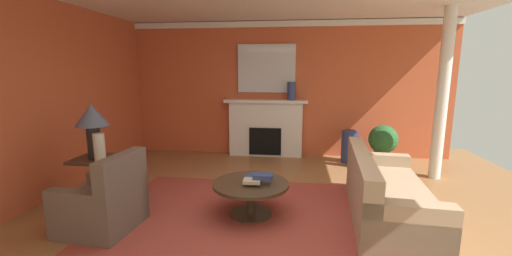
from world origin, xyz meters
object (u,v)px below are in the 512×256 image
side_table (98,178)px  fireplace (266,129)px  armchair_near_window (104,205)px  vase_mantel_right (291,91)px  coffee_table (251,191)px  vase_tall_corner (349,146)px  sofa (385,196)px  table_lamp (92,120)px  mantel_mirror (267,68)px  potted_plant (383,142)px  vase_on_side_table (99,147)px

side_table → fireplace: bearing=54.6°
armchair_near_window → vase_mantel_right: vase_mantel_right is taller
coffee_table → vase_tall_corner: (1.69, 2.71, -0.00)m
vase_tall_corner → fireplace: bearing=170.4°
sofa → vase_tall_corner: sofa is taller
armchair_near_window → coffee_table: bearing=19.1°
fireplace → table_lamp: bearing=-125.4°
mantel_mirror → vase_mantel_right: (0.55, -0.17, -0.48)m
side_table → vase_mantel_right: bearing=47.6°
table_lamp → potted_plant: (4.48, 2.42, -0.73)m
armchair_near_window → side_table: armchair_near_window is taller
coffee_table → side_table: size_ratio=1.43×
mantel_mirror → potted_plant: (2.37, -0.66, -1.43)m
table_lamp → potted_plant: 5.14m
vase_tall_corner → vase_on_side_table: bearing=-143.3°
vase_tall_corner → potted_plant: 0.67m
fireplace → potted_plant: 2.44m
mantel_mirror → side_table: size_ratio=1.80×
coffee_table → vase_tall_corner: vase_tall_corner is taller
coffee_table → table_lamp: bearing=178.6°
sofa → side_table: size_ratio=3.10×
mantel_mirror → sofa: bearing=-59.0°
fireplace → vase_tall_corner: bearing=-9.6°
vase_on_side_table → vase_tall_corner: bearing=36.7°
vase_on_side_table → potted_plant: 5.04m
vase_mantel_right → vase_on_side_table: bearing=-129.6°
table_lamp → vase_on_side_table: size_ratio=2.01×
side_table → table_lamp: (0.00, 0.00, 0.82)m
side_table → vase_on_side_table: vase_on_side_table is taller
coffee_table → mantel_mirror: bearing=91.5°
fireplace → table_lamp: 3.69m
coffee_table → vase_mantel_right: size_ratio=2.58×
fireplace → armchair_near_window: (-1.62, -3.60, -0.29)m
fireplace → vase_tall_corner: 1.82m
side_table → coffee_table: bearing=-1.4°
sofa → coffee_table: size_ratio=2.17×
mantel_mirror → sofa: mantel_mirror is taller
vase_on_side_table → coffee_table: bearing=1.9°
armchair_near_window → vase_tall_corner: size_ratio=1.43×
coffee_table → vase_mantel_right: bearing=81.0°
side_table → vase_tall_corner: side_table is taller
coffee_table → side_table: 2.19m
coffee_table → vase_mantel_right: (0.47, 2.96, 1.11)m
sofa → armchair_near_window: bearing=-168.4°
vase_mantel_right → sofa: bearing=-66.1°
armchair_near_window → coffee_table: armchair_near_window is taller
sofa → potted_plant: 2.43m
fireplace → vase_on_side_table: bearing=-122.4°
armchair_near_window → vase_mantel_right: (2.17, 3.55, 1.14)m
vase_tall_corner → sofa: bearing=-89.2°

